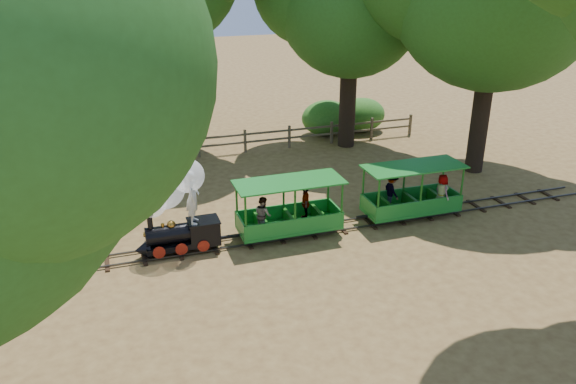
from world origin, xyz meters
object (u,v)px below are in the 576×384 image
object	(u,v)px
fence	(222,142)
carriage_rear	(412,196)
carriage_front	(287,214)
locomotive	(173,201)

from	to	relation	value
fence	carriage_rear	bearing A→B (deg)	-60.80
carriage_rear	fence	bearing A→B (deg)	119.20
carriage_rear	fence	distance (m)	9.15
carriage_front	locomotive	bearing A→B (deg)	178.92
carriage_rear	fence	xyz separation A→B (m)	(-4.46, 7.99, -0.17)
locomotive	fence	xyz separation A→B (m)	(3.06, 7.94, -1.00)
locomotive	carriage_front	distance (m)	3.41
carriage_front	carriage_rear	world-z (taller)	same
locomotive	carriage_rear	bearing A→B (deg)	-0.37
carriage_front	fence	xyz separation A→B (m)	(-0.24, 8.00, -0.15)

